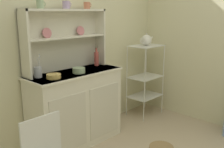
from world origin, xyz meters
TOP-DOWN VIEW (x-y plane):
  - wall_back at (0.00, 1.62)m, footprint 3.84×0.05m
  - hutch_cabinet at (-0.08, 1.37)m, footprint 1.13×0.45m
  - hutch_shelf_unit at (-0.08, 1.53)m, footprint 1.05×0.18m
  - bakers_rack at (1.21, 1.33)m, footprint 0.49×0.34m
  - cup_sage_0 at (-0.39, 1.49)m, footprint 0.09×0.07m
  - cup_lilac_1 at (-0.07, 1.49)m, footprint 0.10×0.08m
  - cup_terracotta_2 at (0.23, 1.49)m, footprint 0.09×0.08m
  - bowl_mixing_large at (-0.41, 1.29)m, footprint 0.15×0.15m
  - bowl_floral_medium at (-0.08, 1.29)m, footprint 0.14×0.14m
  - jam_bottle at (0.34, 1.45)m, footprint 0.06×0.06m
  - utensil_jar at (-0.49, 1.45)m, footprint 0.08×0.08m
  - porcelain_teapot at (1.21, 1.33)m, footprint 0.24×0.15m

SIDE VIEW (x-z plane):
  - hutch_cabinet at x=-0.08m, z-range 0.01..0.89m
  - bakers_rack at x=1.21m, z-range 0.13..1.19m
  - bowl_mixing_large at x=-0.41m, z-range 0.88..0.92m
  - bowl_floral_medium at x=-0.08m, z-range 0.88..0.94m
  - utensil_jar at x=-0.49m, z-range 0.81..1.06m
  - jam_bottle at x=0.34m, z-range 0.86..1.09m
  - porcelain_teapot at x=1.21m, z-range 1.05..1.23m
  - wall_back at x=0.00m, z-range 0.00..2.50m
  - hutch_shelf_unit at x=-0.08m, z-range 0.94..1.63m
  - cup_terracotta_2 at x=0.23m, z-range 1.57..1.65m
  - cup_sage_0 at x=-0.39m, z-range 1.57..1.65m
  - cup_lilac_1 at x=-0.07m, z-range 1.57..1.66m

